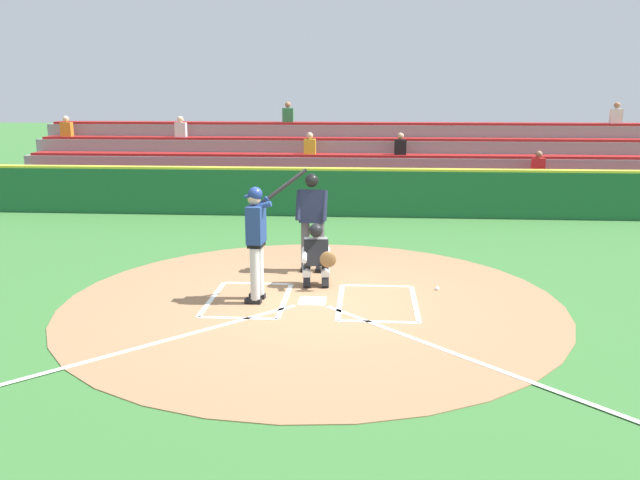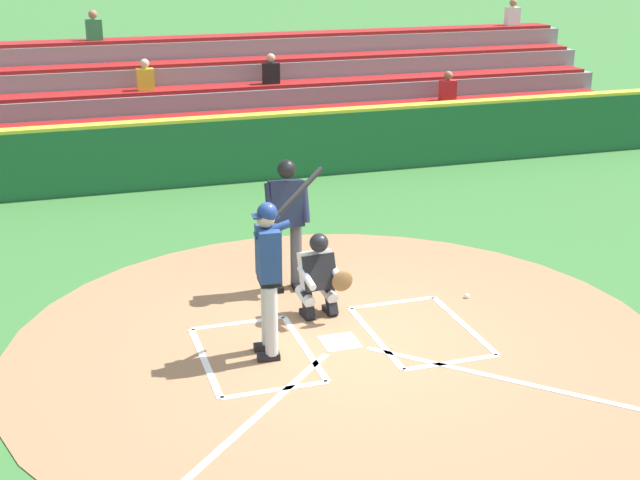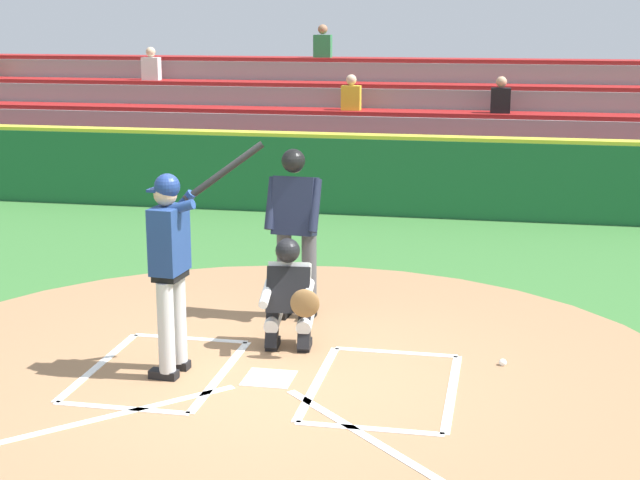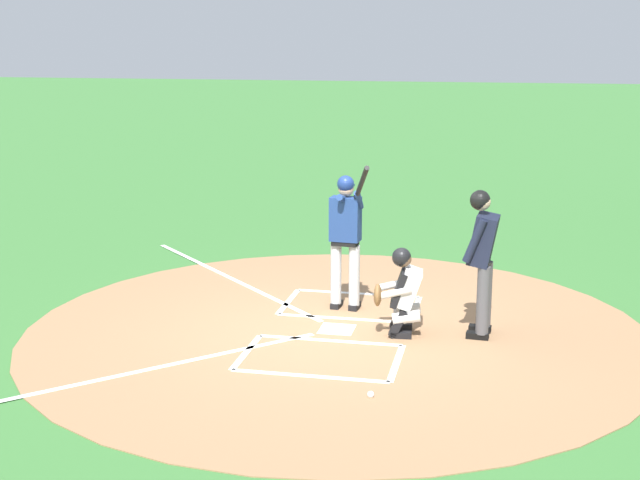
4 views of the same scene
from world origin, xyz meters
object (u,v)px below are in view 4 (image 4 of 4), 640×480
Objects in this scene: batter at (346,232)px; catcher at (402,290)px; baseball at (371,394)px; plate_umpire at (483,253)px.

batter is 1.34m from catcher.
batter is 28.76× the size of baseball.
plate_umpire is 2.67m from baseball.
batter is 1.88× the size of catcher.
catcher is (-0.88, -0.88, -0.51)m from batter.
catcher is 0.61× the size of plate_umpire.
plate_umpire is 25.20× the size of baseball.
baseball is at bearing -164.83° from batter.
catcher reaches higher than baseball.
catcher is at bearing 99.26° from plate_umpire.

